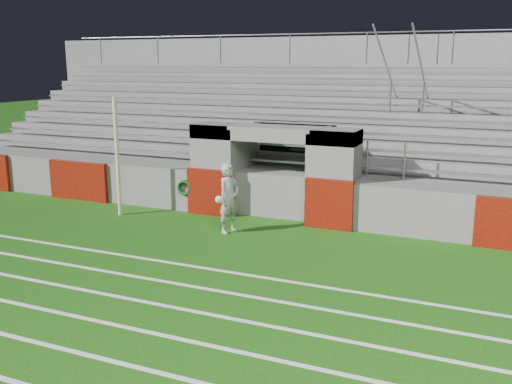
% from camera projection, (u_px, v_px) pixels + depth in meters
% --- Properties ---
extents(ground, '(90.00, 90.00, 0.00)m').
position_uv_depth(ground, '(217.00, 253.00, 13.23)').
color(ground, '#184E0D').
rests_on(ground, ground).
extents(field_post, '(0.11, 0.11, 3.40)m').
position_uv_depth(field_post, '(117.00, 157.00, 16.19)').
color(field_post, beige).
rests_on(field_post, ground).
extents(field_markings, '(28.00, 8.09, 0.01)m').
position_uv_depth(field_markings, '(68.00, 350.00, 8.76)').
color(field_markings, white).
rests_on(field_markings, ground).
extents(stadium_structure, '(26.00, 8.48, 5.42)m').
position_uv_depth(stadium_structure, '(320.00, 145.00, 20.03)').
color(stadium_structure, '#64615F').
rests_on(stadium_structure, ground).
extents(goalkeeper_with_ball, '(0.62, 0.77, 1.82)m').
position_uv_depth(goalkeeper_with_ball, '(229.00, 198.00, 14.67)').
color(goalkeeper_with_ball, '#A5AAAE').
rests_on(goalkeeper_with_ball, ground).
extents(hose_coil, '(0.48, 0.14, 0.48)m').
position_uv_depth(hose_coil, '(185.00, 188.00, 16.68)').
color(hose_coil, '#0D3F0C').
rests_on(hose_coil, ground).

